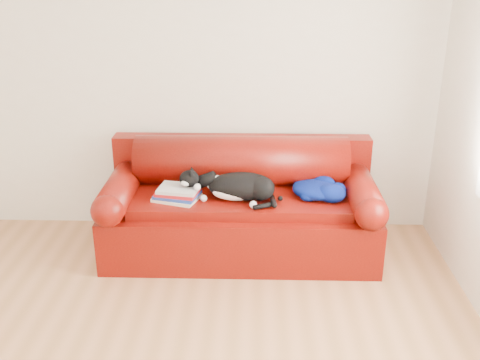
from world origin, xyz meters
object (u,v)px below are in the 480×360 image
Objects in this scene: cat at (240,187)px; blanket at (318,189)px; sofa_base at (241,224)px; book_stack at (178,193)px.

cat reaches higher than blanket.
cat is at bearing -91.02° from sofa_base.
book_stack is 0.56× the size of cat.
blanket is at bearing 27.61° from cat.
blanket is (0.59, -0.03, 0.32)m from sofa_base.
book_stack is at bearing -165.29° from sofa_base.
sofa_base is 4.54× the size of blanket.
sofa_base is at bearing 176.81° from blanket.
cat is at bearing 1.92° from book_stack.
book_stack is 0.47m from cat.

